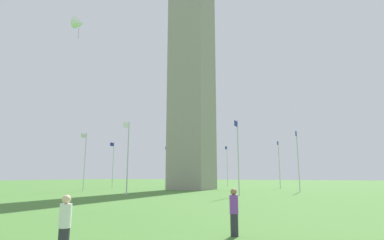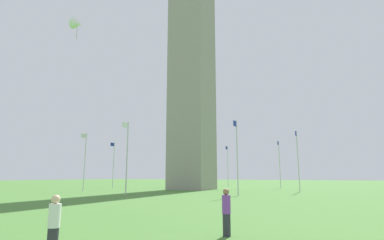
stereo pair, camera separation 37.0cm
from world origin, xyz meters
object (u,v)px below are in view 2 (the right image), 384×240
obelisk_monument (192,26)px  flagpole_e (298,158)px  person_purple_shirt (226,212)px  flagpole_ne (237,154)px  flagpole_w (113,163)px  kite_white_delta (77,23)px  flagpole_se (279,162)px  flagpole_sw (168,164)px  flagpole_s (228,164)px  person_white_shirt (54,227)px  flagpole_nw (85,159)px  flagpole_n (127,154)px

obelisk_monument → flagpole_e: bearing=89.8°
person_purple_shirt → flagpole_ne: bearing=16.5°
flagpole_w → kite_white_delta: size_ratio=3.98×
obelisk_monument → flagpole_se: (-11.78, 11.84, -23.95)m
obelisk_monument → flagpole_sw: (-11.78, -11.84, -23.95)m
flagpole_ne → flagpole_e: 12.81m
flagpole_s → person_white_shirt: bearing=15.8°
person_white_shirt → person_purple_shirt: (-5.04, 3.07, 0.02)m
flagpole_nw → person_white_shirt: size_ratio=5.11×
flagpole_ne → flagpole_sw: same height
flagpole_s → flagpole_ne: bearing=22.5°
flagpole_se → person_purple_shirt: 46.73m
flagpole_e → person_white_shirt: size_ratio=5.11×
flagpole_se → flagpole_nw: size_ratio=1.00×
flagpole_w → kite_white_delta: (27.51, 19.41, 10.84)m
flagpole_n → flagpole_se: size_ratio=1.00×
person_purple_shirt → kite_white_delta: size_ratio=0.80×
flagpole_e → person_purple_shirt: bearing=3.7°
obelisk_monument → flagpole_w: obelisk_monument is taller
person_white_shirt → flagpole_sw: bearing=4.2°
flagpole_ne → person_purple_shirt: (22.36, 7.11, -3.81)m
flagpole_se → obelisk_monument: bearing=-45.1°
flagpole_sw → flagpole_w: 12.81m
flagpole_ne → flagpole_se: 23.68m
flagpole_n → flagpole_ne: 12.81m
flagpole_n → flagpole_s: bearing=180.0°
obelisk_monument → person_white_shirt: bearing=22.0°
flagpole_e → kite_white_delta: bearing=-27.1°
flagpole_n → flagpole_w: 23.68m
flagpole_sw → person_purple_shirt: flagpole_sw is taller
person_white_shirt → flagpole_ne: bearing=-15.9°
flagpole_se → flagpole_sw: same height
person_white_shirt → obelisk_monument: bearing=-2.3°
flagpole_ne → flagpole_se: size_ratio=1.00×
flagpole_s → flagpole_nw: bearing=-22.5°
obelisk_monument → flagpole_sw: 29.20m
flagpole_w → kite_white_delta: kite_white_delta is taller
person_purple_shirt → flagpole_sw: bearing=32.7°
flagpole_sw → flagpole_nw: 23.68m
flagpole_n → person_white_shirt: size_ratio=5.11×
flagpole_se → flagpole_w: bearing=-67.5°
obelisk_monument → flagpole_e: 29.22m
flagpole_ne → flagpole_e: (-11.84, 4.90, 0.00)m
flagpole_se → kite_white_delta: (39.35, -9.17, 10.84)m
person_white_shirt → flagpole_e: bearing=-25.6°
obelisk_monument → flagpole_w: bearing=-89.8°
person_white_shirt → person_purple_shirt: person_purple_shirt is taller
person_white_shirt → kite_white_delta: size_ratio=0.78×
flagpole_nw → flagpole_e: bearing=112.5°
flagpole_nw → person_purple_shirt: size_ratio=4.97×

